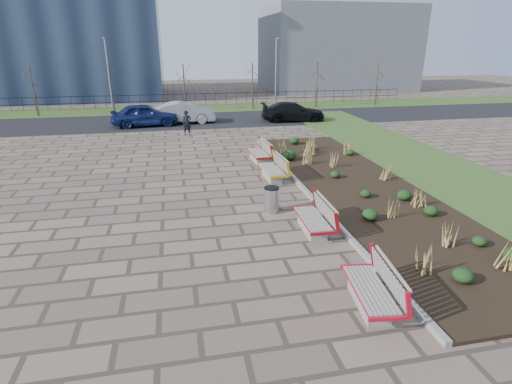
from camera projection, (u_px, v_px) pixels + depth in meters
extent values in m
plane|color=#746350|center=(224.00, 265.00, 10.76)|extent=(120.00, 120.00, 0.00)
cube|color=black|center=(359.00, 187.00, 16.51)|extent=(4.50, 18.00, 0.10)
cube|color=gray|center=(305.00, 190.00, 16.06)|extent=(0.16, 18.00, 0.15)
cube|color=#33511E|center=(460.00, 180.00, 17.42)|extent=(5.00, 38.00, 0.04)
cube|color=#33511E|center=(185.00, 109.00, 36.46)|extent=(80.00, 5.00, 0.04)
cube|color=black|center=(188.00, 121.00, 30.96)|extent=(80.00, 7.00, 0.02)
cylinder|color=#B2B2B7|center=(271.00, 200.00, 13.99)|extent=(0.51, 0.51, 0.91)
imported|color=black|center=(187.00, 123.00, 25.90)|extent=(0.62, 0.45, 1.58)
imported|color=navy|center=(145.00, 115.00, 28.62)|extent=(4.87, 2.38, 1.60)
imported|color=gray|center=(184.00, 113.00, 29.78)|extent=(4.74, 1.83, 1.54)
imported|color=black|center=(293.00, 112.00, 30.57)|extent=(5.02, 2.45, 1.41)
cube|color=slate|center=(336.00, 49.00, 51.35)|extent=(18.00, 12.00, 10.00)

